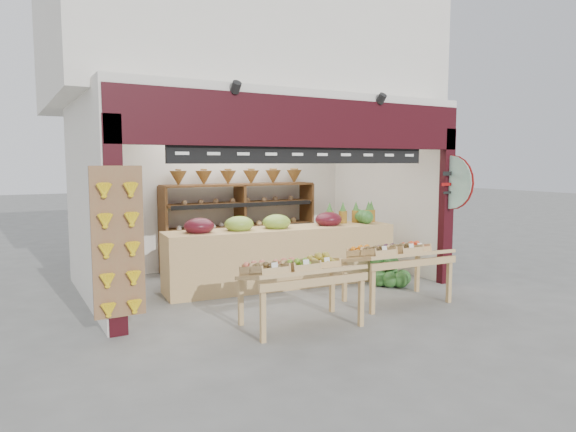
# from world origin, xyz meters

# --- Properties ---
(ground) EXTENTS (60.00, 60.00, 0.00)m
(ground) POSITION_xyz_m (0.00, 0.00, 0.00)
(ground) COLOR slate
(ground) RESTS_ON ground
(shop_structure) EXTENTS (6.36, 5.12, 5.40)m
(shop_structure) POSITION_xyz_m (0.00, 1.61, 3.92)
(shop_structure) COLOR silver
(shop_structure) RESTS_ON ground
(banana_board) EXTENTS (0.60, 0.15, 1.80)m
(banana_board) POSITION_xyz_m (-2.73, -1.17, 1.12)
(banana_board) COLOR brown
(banana_board) RESTS_ON ground
(gift_sign) EXTENTS (0.04, 0.93, 0.92)m
(gift_sign) POSITION_xyz_m (2.75, -1.15, 1.75)
(gift_sign) COLOR #B7E6CB
(gift_sign) RESTS_ON ground
(back_shelving) EXTENTS (3.14, 0.52, 1.93)m
(back_shelving) POSITION_xyz_m (0.22, 1.91, 1.22)
(back_shelving) COLOR brown
(back_shelving) RESTS_ON ground
(refrigerator) EXTENTS (0.91, 0.91, 1.91)m
(refrigerator) POSITION_xyz_m (-2.40, 1.83, 0.95)
(refrigerator) COLOR silver
(refrigerator) RESTS_ON ground
(cardboard_stack) EXTENTS (0.96, 0.69, 0.62)m
(cardboard_stack) POSITION_xyz_m (-1.00, 0.96, 0.23)
(cardboard_stack) COLOR beige
(cardboard_stack) RESTS_ON ground
(mid_counter) EXTENTS (4.02, 1.13, 1.22)m
(mid_counter) POSITION_xyz_m (0.19, 0.16, 0.54)
(mid_counter) COLOR tan
(mid_counter) RESTS_ON ground
(display_table_left) EXTENTS (1.53, 0.91, 0.96)m
(display_table_left) POSITION_xyz_m (-0.74, -1.81, 0.74)
(display_table_left) COLOR tan
(display_table_left) RESTS_ON ground
(display_table_right) EXTENTS (1.55, 0.94, 0.97)m
(display_table_right) POSITION_xyz_m (1.13, -1.56, 0.74)
(display_table_right) COLOR tan
(display_table_right) RESTS_ON ground
(watermelon_pile) EXTENTS (0.66, 0.68, 0.52)m
(watermelon_pile) POSITION_xyz_m (1.80, -0.72, 0.20)
(watermelon_pile) COLOR #1B511E
(watermelon_pile) RESTS_ON ground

